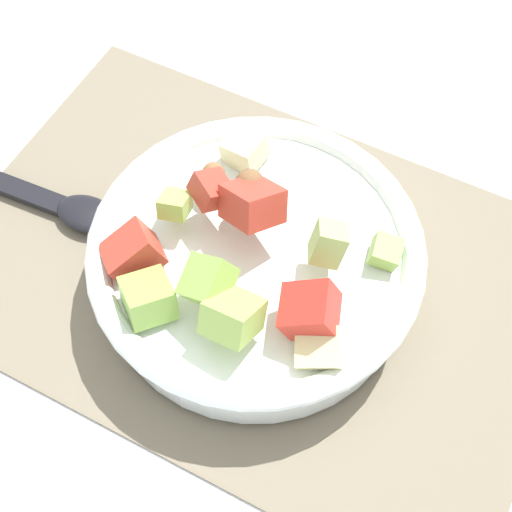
{
  "coord_description": "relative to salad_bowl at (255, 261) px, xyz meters",
  "views": [
    {
      "loc": [
        0.15,
        -0.28,
        0.55
      ],
      "look_at": [
        0.01,
        -0.01,
        0.05
      ],
      "focal_mm": 53.3,
      "sensor_mm": 36.0,
      "label": 1
    }
  ],
  "objects": [
    {
      "name": "ground_plane",
      "position": [
        -0.01,
        0.01,
        -0.04
      ],
      "size": [
        2.4,
        2.4,
        0.0
      ],
      "primitive_type": "plane",
      "color": "silver"
    },
    {
      "name": "salad_bowl",
      "position": [
        0.0,
        0.0,
        0.0
      ],
      "size": [
        0.26,
        0.26,
        0.12
      ],
      "color": "white",
      "rests_on": "placemat"
    },
    {
      "name": "serving_spoon",
      "position": [
        -0.2,
        -0.01,
        -0.03
      ],
      "size": [
        0.22,
        0.04,
        0.01
      ],
      "color": "black",
      "rests_on": "placemat"
    },
    {
      "name": "placemat",
      "position": [
        -0.01,
        0.01,
        -0.04
      ],
      "size": [
        0.5,
        0.34,
        0.01
      ],
      "primitive_type": "cube",
      "color": "#756B56",
      "rests_on": "ground_plane"
    }
  ]
}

